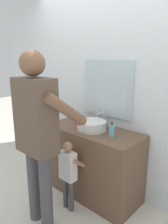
% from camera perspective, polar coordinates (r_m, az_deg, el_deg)
% --- Properties ---
extents(ground_plane, '(14.00, 14.00, 0.00)m').
position_cam_1_polar(ground_plane, '(2.75, -2.29, -23.18)').
color(ground_plane, silver).
extents(back_wall, '(4.40, 0.10, 2.70)m').
position_cam_1_polar(back_wall, '(2.67, 6.87, 7.29)').
color(back_wall, silver).
rests_on(back_wall, ground).
extents(vanity_cabinet, '(1.19, 0.54, 0.85)m').
position_cam_1_polar(vanity_cabinet, '(2.71, 2.20, -13.18)').
color(vanity_cabinet, brown).
rests_on(vanity_cabinet, ground).
extents(sink_basin, '(0.35, 0.35, 0.11)m').
position_cam_1_polar(sink_basin, '(2.50, 2.01, -3.58)').
color(sink_basin, silver).
rests_on(sink_basin, vanity_cabinet).
extents(faucet, '(0.18, 0.14, 0.18)m').
position_cam_1_polar(faucet, '(2.65, 4.97, -2.01)').
color(faucet, '#B7BABF').
rests_on(faucet, vanity_cabinet).
extents(toothbrush_cup, '(0.07, 0.07, 0.21)m').
position_cam_1_polar(toothbrush_cup, '(2.76, -2.24, -1.91)').
color(toothbrush_cup, '#D86666').
rests_on(toothbrush_cup, vanity_cabinet).
extents(soap_bottle, '(0.06, 0.06, 0.16)m').
position_cam_1_polar(soap_bottle, '(2.32, 7.44, -4.96)').
color(soap_bottle, '#66B2D1').
rests_on(soap_bottle, vanity_cabinet).
extents(child_toddler, '(0.25, 0.25, 0.81)m').
position_cam_1_polar(child_toddler, '(2.42, -4.17, -15.13)').
color(child_toddler, '#47474C').
rests_on(child_toddler, ground).
extents(adult_parent, '(0.54, 0.57, 1.74)m').
position_cam_1_polar(adult_parent, '(2.04, -12.27, -3.94)').
color(adult_parent, '#47474C').
rests_on(adult_parent, ground).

